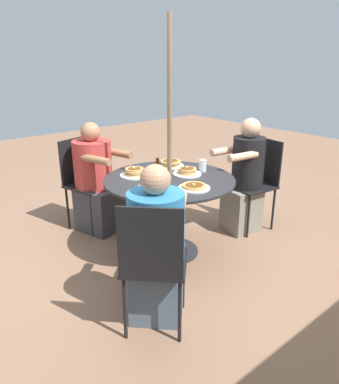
% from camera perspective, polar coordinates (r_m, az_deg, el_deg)
% --- Properties ---
extents(ground_plane, '(12.00, 12.00, 0.00)m').
position_cam_1_polar(ground_plane, '(3.53, -0.00, -9.01)').
color(ground_plane, '#8C664C').
extents(patio_table, '(1.14, 1.14, 0.71)m').
position_cam_1_polar(patio_table, '(3.29, -0.00, -0.28)').
color(patio_table, '#28282B').
rests_on(patio_table, ground).
extents(umbrella_pole, '(0.04, 0.04, 2.03)m').
position_cam_1_polar(umbrella_pole, '(3.17, -0.00, 7.24)').
color(umbrella_pole, '#846B4C').
rests_on(umbrella_pole, ground).
extents(patio_chair_north, '(0.58, 0.58, 0.93)m').
position_cam_1_polar(patio_chair_north, '(2.35, -2.50, -10.30)').
color(patio_chair_north, black).
rests_on(patio_chair_north, ground).
extents(diner_north, '(0.59, 0.59, 1.10)m').
position_cam_1_polar(diner_north, '(2.52, -1.94, -9.00)').
color(diner_north, slate).
rests_on(diner_north, ground).
extents(patio_chair_east, '(0.46, 0.46, 0.93)m').
position_cam_1_polar(patio_chair_east, '(3.95, 13.24, 2.09)').
color(patio_chair_east, black).
rests_on(patio_chair_east, ground).
extents(diner_east, '(0.54, 0.38, 1.16)m').
position_cam_1_polar(diner_east, '(3.83, 11.43, 1.75)').
color(diner_east, gray).
rests_on(diner_east, ground).
extents(patio_chair_south, '(0.50, 0.50, 0.93)m').
position_cam_1_polar(patio_chair_south, '(3.97, -12.95, 2.19)').
color(patio_chair_south, black).
rests_on(patio_chair_south, ground).
extents(diner_south, '(0.50, 0.60, 1.12)m').
position_cam_1_polar(diner_south, '(3.86, -11.10, 1.32)').
color(diner_south, '#3D3D42').
rests_on(diner_south, ground).
extents(pancake_plate_a, '(0.26, 0.26, 0.07)m').
position_cam_1_polar(pancake_plate_a, '(3.59, 0.17, 4.32)').
color(pancake_plate_a, white).
rests_on(pancake_plate_a, patio_table).
extents(pancake_plate_b, '(0.26, 0.26, 0.04)m').
position_cam_1_polar(pancake_plate_b, '(3.00, 3.78, 0.78)').
color(pancake_plate_b, white).
rests_on(pancake_plate_b, patio_table).
extents(pancake_plate_c, '(0.26, 0.26, 0.07)m').
position_cam_1_polar(pancake_plate_c, '(3.35, 2.70, 3.08)').
color(pancake_plate_c, white).
rests_on(pancake_plate_c, patio_table).
extents(pancake_plate_d, '(0.26, 0.26, 0.08)m').
position_cam_1_polar(pancake_plate_d, '(3.32, -5.36, 2.92)').
color(pancake_plate_d, white).
rests_on(pancake_plate_d, patio_table).
extents(pancake_plate_e, '(0.26, 0.26, 0.05)m').
position_cam_1_polar(pancake_plate_e, '(2.98, -2.74, 0.69)').
color(pancake_plate_e, white).
rests_on(pancake_plate_e, patio_table).
extents(syrup_bottle, '(0.10, 0.07, 0.16)m').
position_cam_1_polar(syrup_bottle, '(3.30, -1.85, 3.53)').
color(syrup_bottle, '#602D0F').
rests_on(syrup_bottle, patio_table).
extents(coffee_cup, '(0.09, 0.09, 0.10)m').
position_cam_1_polar(coffee_cup, '(3.13, -1.10, 2.33)').
color(coffee_cup, '#33513D').
rests_on(coffee_cup, patio_table).
extents(drinking_glass_a, '(0.07, 0.07, 0.11)m').
position_cam_1_polar(drinking_glass_a, '(3.45, 5.08, 4.03)').
color(drinking_glass_a, silver).
rests_on(drinking_glass_a, patio_table).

